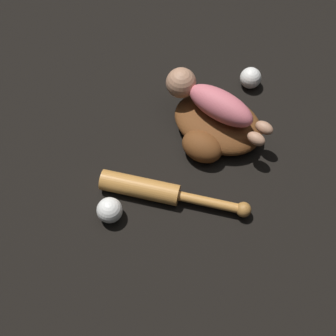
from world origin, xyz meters
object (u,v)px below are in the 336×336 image
at_px(baseball_glove, 215,127).
at_px(baseball_bat, 157,191).
at_px(baseball, 109,210).
at_px(baseball_spare, 251,78).
at_px(baby_figure, 210,100).

relative_size(baseball_glove, baseball_bat, 0.97).
bearing_deg(baseball, baseball_glove, -83.83).
distance_m(baseball, baseball_spare, 0.66).
distance_m(baseball_glove, baseball_spare, 0.24).
height_order(baseball_glove, baseball_spare, baseball_glove).
xyz_separation_m(baseball, baseball_spare, (0.14, -0.64, -0.00)).
relative_size(baseball_glove, baby_figure, 0.98).
distance_m(baby_figure, baseball, 0.44).
relative_size(baseball_glove, baseball_spare, 4.88).
bearing_deg(baseball_spare, baseball_glove, 112.16).
height_order(baseball_glove, baby_figure, baby_figure).
bearing_deg(baseball_spare, baby_figure, 102.94).
relative_size(baseball_glove, baseball, 4.70).
xyz_separation_m(baby_figure, baseball_bat, (-0.11, 0.28, -0.10)).
bearing_deg(baby_figure, baseball_glove, 173.63).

